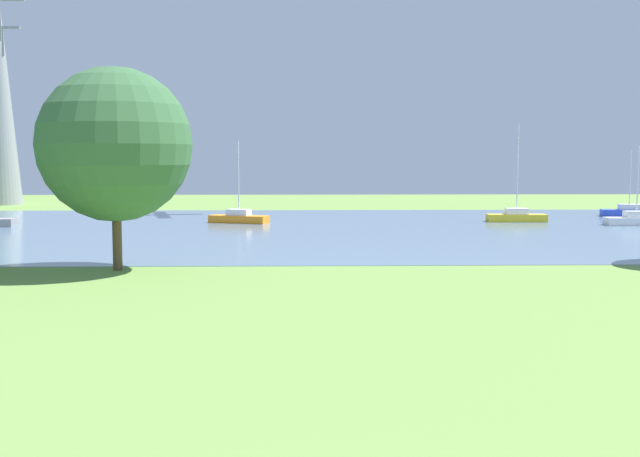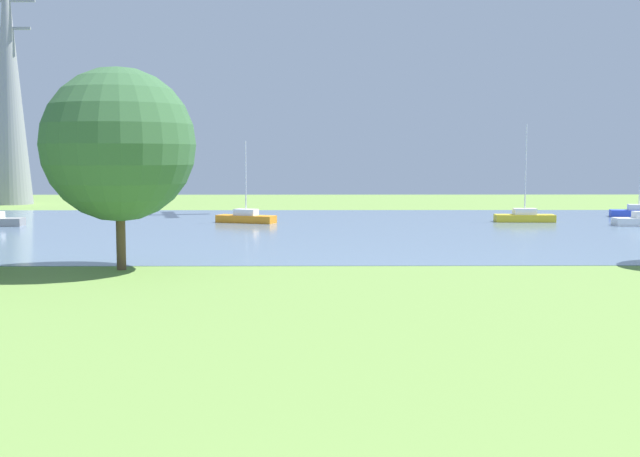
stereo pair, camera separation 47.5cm
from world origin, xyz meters
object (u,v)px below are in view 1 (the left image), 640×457
sailboat_white (636,220)px  sailboat_blue (629,212)px  sailboat_orange (239,217)px  tree_mid_shore (115,145)px  sailboat_yellow (517,216)px

sailboat_white → sailboat_blue: bearing=70.4°
sailboat_orange → tree_mid_shore: bearing=-98.0°
sailboat_white → tree_mid_shore: 42.40m
sailboat_orange → tree_mid_shore: 27.13m
sailboat_white → tree_mid_shore: (-34.94, -23.39, 5.47)m
sailboat_white → sailboat_blue: size_ratio=1.05×
sailboat_yellow → sailboat_blue: bearing=24.2°
sailboat_white → sailboat_blue: sailboat_white is taller
sailboat_white → sailboat_yellow: 9.17m
sailboat_orange → sailboat_white: sailboat_orange is taller
sailboat_blue → tree_mid_shore: size_ratio=0.62×
sailboat_orange → sailboat_blue: 34.84m
sailboat_white → sailboat_orange: bearing=174.7°
sailboat_orange → sailboat_yellow: 22.79m
sailboat_white → sailboat_blue: (3.12, 8.77, -0.00)m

